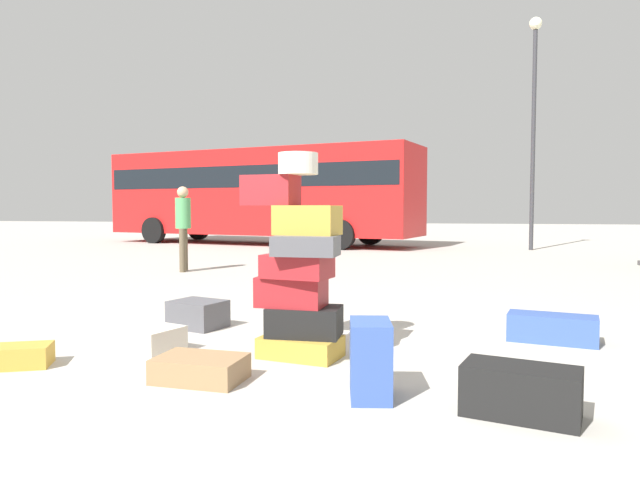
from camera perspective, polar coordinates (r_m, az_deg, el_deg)
ground_plane at (r=4.95m, az=-3.69°, el=-11.55°), size 80.00×80.00×0.00m
suitcase_tower at (r=4.82m, az=-2.26°, el=-3.02°), size 0.90×0.62×1.72m
suitcase_navy_white_trunk at (r=3.89m, az=5.04°, el=-11.76°), size 0.33×0.45×0.51m
suitcase_cream_right_side at (r=5.35m, az=-17.20°, el=-9.33°), size 0.77×0.62×0.22m
suitcase_navy_foreground_far at (r=5.85m, az=22.10°, el=-8.15°), size 0.84×0.50×0.26m
suitcase_black_upright_blue at (r=3.78m, az=19.35°, el=-14.02°), size 0.75×0.52×0.31m
suitcase_brown_foreground_near at (r=4.37m, az=-11.84°, el=-12.41°), size 0.66×0.47×0.18m
suitcase_charcoal_behind_tower at (r=6.20m, az=-12.05°, el=-7.22°), size 0.64×0.57×0.28m
person_bearded_onlooker at (r=11.52m, az=-13.46°, el=1.88°), size 0.30×0.33×1.67m
parked_bus at (r=19.66m, az=-6.03°, el=4.95°), size 11.22×5.17×3.15m
lamp_post at (r=18.17m, az=20.52°, el=12.80°), size 0.36×0.36×6.72m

